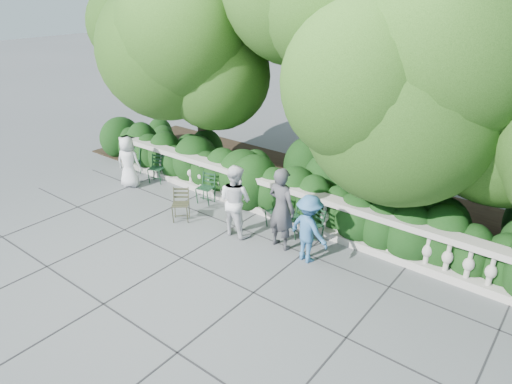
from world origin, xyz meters
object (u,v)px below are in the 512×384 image
Objects in this scene: chair_e at (290,237)px; chair_b at (155,184)px; chair_d at (271,230)px; chair_c at (203,205)px; person_woman_grey at (282,209)px; person_businessman at (129,162)px; person_casual_man at (235,200)px; person_older_blue at (309,229)px; chair_weathered at (181,223)px; chair_f at (306,244)px; chair_a at (130,175)px.

chair_b is at bearing -162.78° from chair_e.
chair_d is 0.57m from chair_e.
chair_b is 1.00× the size of chair_c.
chair_b is 0.44× the size of person_woman_grey.
person_businessman is at bearing -154.49° from chair_b.
person_older_blue is (1.97, 0.07, -0.11)m from person_casual_man.
person_woman_grey is at bearing -24.57° from chair_weathered.
chair_f is 1.01m from person_older_blue.
person_older_blue is at bearing -38.16° from chair_f.
person_businessman is (-4.80, -0.44, 0.75)m from chair_d.
person_businessman reaches higher than chair_b.
chair_a is 5.07m from person_casual_man.
person_woman_grey reaches higher than person_businessman.
chair_d is 1.23m from person_woman_grey.
chair_weathered is at bearing -87.10° from chair_c.
person_woman_grey reaches higher than chair_c.
chair_b is 0.56× the size of person_businessman.
person_businessman is at bearing -158.48° from chair_f.
person_businessman reaches higher than chair_f.
chair_weathered is at bearing 20.20° from person_woman_grey.
chair_a is 6.98m from person_older_blue.
person_woman_grey reaches higher than chair_b.
chair_c is at bearing 3.68° from person_older_blue.
person_casual_man reaches higher than chair_weathered.
chair_e is (6.08, -0.04, 0.00)m from chair_a.
person_casual_man is at bearing 14.17° from person_older_blue.
person_older_blue is at bearing -177.29° from person_casual_man.
chair_weathered is (-2.55, -1.12, 0.00)m from chair_e.
chair_weathered is (2.37, -1.21, 0.00)m from chair_b.
person_businessman is (-5.37, -0.44, 0.75)m from chair_e.
chair_weathered is 0.55× the size of person_older_blue.
person_woman_grey is at bearing -114.80° from chair_f.
chair_c is 0.48× the size of person_casual_man.
chair_weathered is (-3.01, -1.08, 0.00)m from chair_f.
chair_c is 2.69m from person_businessman.
chair_a is at bearing -162.14° from chair_e.
person_businessman is at bearing 177.92° from chair_c.
chair_weathered is at bearing -132.72° from chair_d.
person_older_blue is (3.65, -0.54, 0.76)m from chair_c.
chair_e is 1.57m from person_casual_man.
chair_c is 1.00× the size of chair_e.
person_casual_man reaches higher than chair_d.
person_businessman is (-0.45, -0.53, 0.75)m from chair_b.
person_woman_grey is at bearing -171.12° from person_casual_man.
person_casual_man reaches higher than chair_b.
chair_c is 1.00× the size of chair_f.
person_older_blue reaches higher than chair_e.
chair_e is 0.56× the size of person_businessman.
chair_d and chair_weathered have the same top height.
chair_c is 3.27m from chair_f.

